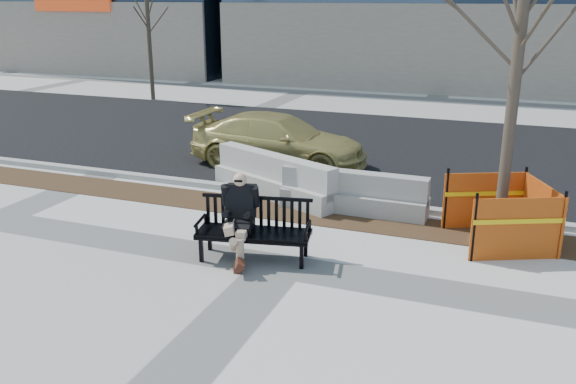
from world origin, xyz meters
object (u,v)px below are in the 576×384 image
Objects in this scene: seated_man at (240,256)px; tree_fence at (497,243)px; jersey_barrier_left at (275,196)px; sedan at (279,166)px; bench at (254,259)px; jersey_barrier_right at (353,212)px.

seated_man is 0.24× the size of tree_fence.
seated_man is 0.43× the size of jersey_barrier_left.
seated_man is 6.02m from sedan.
tree_fence is at bearing -120.99° from sedan.
bench is 3.47m from jersey_barrier_left.
tree_fence is (3.91, 2.26, 0.00)m from bench.
jersey_barrier_right is at bearing 55.98° from seated_man.
jersey_barrier_left is (-4.86, 1.07, 0.00)m from tree_fence.
jersey_barrier_left is at bearing 169.89° from jersey_barrier_right.
tree_fence is at bearing 11.69° from jersey_barrier_left.
bench is 6.09m from sedan.
bench is 4.51m from tree_fence.
sedan is (-1.85, 5.81, 0.00)m from bench.
sedan is at bearing 93.79° from seated_man.
seated_man is 3.22m from jersey_barrier_right.
bench is 0.42× the size of sedan.
jersey_barrier_left is at bearing 90.23° from seated_man.
jersey_barrier_right is (0.97, 2.97, 0.00)m from bench.
jersey_barrier_left is at bearing -159.51° from sedan.
jersey_barrier_left is at bearing 94.53° from bench.
tree_fence reaches higher than jersey_barrier_right.
tree_fence is 6.76m from sedan.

